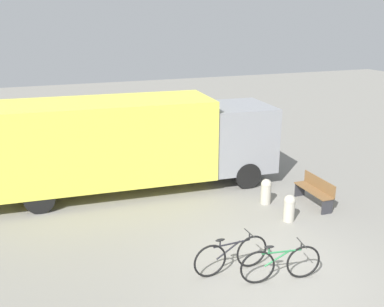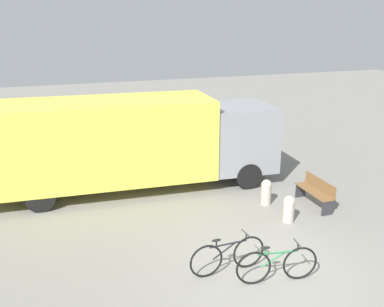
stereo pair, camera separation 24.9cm
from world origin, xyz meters
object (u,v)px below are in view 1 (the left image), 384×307
object	(u,v)px
delivery_truck	(131,141)
bollard_near_bench	(289,207)
bicycle_near	(231,255)
bicycle_middle	(281,264)
bollard_far_bench	(266,190)
park_bench	(315,190)

from	to	relation	value
delivery_truck	bollard_near_bench	bearing A→B (deg)	-44.02
bicycle_near	bicycle_middle	world-z (taller)	same
bicycle_near	bollard_near_bench	xyz separation A→B (m)	(2.54, 1.65, 0.01)
bollard_far_bench	bollard_near_bench	bearing A→B (deg)	-89.65
delivery_truck	bollard_near_bench	size ratio (longest dim) A/B	12.23
bollard_near_bench	bollard_far_bench	distance (m)	1.22
delivery_truck	park_bench	xyz separation A→B (m)	(4.75, -3.14, -1.16)
delivery_truck	bollard_far_bench	world-z (taller)	delivery_truck
delivery_truck	bicycle_middle	distance (m)	6.46
bicycle_near	bicycle_middle	bearing A→B (deg)	-41.42
bicycle_near	delivery_truck	bearing A→B (deg)	97.31
bicycle_near	bollard_far_bench	size ratio (longest dim) A/B	2.30
delivery_truck	bollard_near_bench	xyz separation A→B (m)	(3.43, -3.80, -1.20)
delivery_truck	bollard_near_bench	world-z (taller)	delivery_truck
delivery_truck	park_bench	bearing A→B (deg)	-29.58
park_bench	bollard_near_bench	distance (m)	1.48
delivery_truck	bicycle_middle	xyz separation A→B (m)	(1.70, -6.12, -1.21)
park_bench	delivery_truck	bearing A→B (deg)	57.82
delivery_truck	bollard_far_bench	distance (m)	4.45
bollard_far_bench	park_bench	bearing A→B (deg)	-23.07
bollard_near_bench	bicycle_near	bearing A→B (deg)	-147.01
delivery_truck	bollard_far_bench	size ratio (longest dim) A/B	11.98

